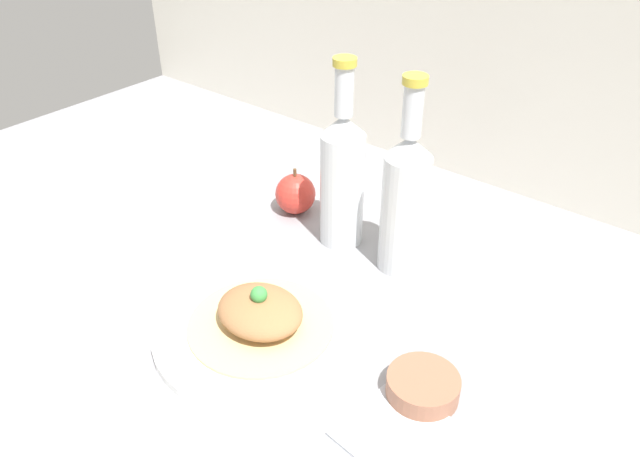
{
  "coord_description": "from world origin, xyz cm",
  "views": [
    {
      "loc": [
        50.65,
        -52.12,
        60.16
      ],
      "look_at": [
        3.9,
        5.9,
        11.03
      ],
      "focal_mm": 35.0,
      "sensor_mm": 36.0,
      "label": 1
    }
  ],
  "objects_px": {
    "plated_food": "(260,314)",
    "apple": "(295,194)",
    "cider_bottle_left": "(342,175)",
    "cider_bottle_right": "(405,199)",
    "dipping_bowl": "(423,387)",
    "plate": "(261,328)"
  },
  "relations": [
    {
      "from": "plate",
      "to": "cider_bottle_left",
      "type": "height_order",
      "value": "cider_bottle_left"
    },
    {
      "from": "cider_bottle_left",
      "to": "cider_bottle_right",
      "type": "relative_size",
      "value": 1.0
    },
    {
      "from": "apple",
      "to": "dipping_bowl",
      "type": "xyz_separation_m",
      "value": [
        0.41,
        -0.23,
        -0.02
      ]
    },
    {
      "from": "plated_food",
      "to": "cider_bottle_right",
      "type": "relative_size",
      "value": 0.65
    },
    {
      "from": "plated_food",
      "to": "cider_bottle_right",
      "type": "distance_m",
      "value": 0.28
    },
    {
      "from": "plate",
      "to": "apple",
      "type": "distance_m",
      "value": 0.33
    },
    {
      "from": "cider_bottle_left",
      "to": "cider_bottle_right",
      "type": "height_order",
      "value": "same"
    },
    {
      "from": "plated_food",
      "to": "dipping_bowl",
      "type": "xyz_separation_m",
      "value": [
        0.23,
        0.04,
        -0.02
      ]
    },
    {
      "from": "cider_bottle_left",
      "to": "cider_bottle_right",
      "type": "bearing_deg",
      "value": 0.0
    },
    {
      "from": "apple",
      "to": "cider_bottle_right",
      "type": "bearing_deg",
      "value": -4.8
    },
    {
      "from": "cider_bottle_right",
      "to": "plate",
      "type": "bearing_deg",
      "value": -104.0
    },
    {
      "from": "plate",
      "to": "dipping_bowl",
      "type": "bearing_deg",
      "value": 10.52
    },
    {
      "from": "plate",
      "to": "cider_bottle_right",
      "type": "relative_size",
      "value": 0.95
    },
    {
      "from": "cider_bottle_left",
      "to": "apple",
      "type": "bearing_deg",
      "value": 170.49
    },
    {
      "from": "plated_food",
      "to": "apple",
      "type": "distance_m",
      "value": 0.33
    },
    {
      "from": "cider_bottle_right",
      "to": "dipping_bowl",
      "type": "relative_size",
      "value": 3.46
    },
    {
      "from": "cider_bottle_left",
      "to": "dipping_bowl",
      "type": "bearing_deg",
      "value": -36.33
    },
    {
      "from": "cider_bottle_left",
      "to": "plate",
      "type": "bearing_deg",
      "value": -77.89
    },
    {
      "from": "cider_bottle_left",
      "to": "cider_bottle_right",
      "type": "xyz_separation_m",
      "value": [
        0.12,
        0.0,
        0.0
      ]
    },
    {
      "from": "cider_bottle_left",
      "to": "apple",
      "type": "height_order",
      "value": "cider_bottle_left"
    },
    {
      "from": "plate",
      "to": "plated_food",
      "type": "distance_m",
      "value": 0.03
    },
    {
      "from": "plated_food",
      "to": "plate",
      "type": "bearing_deg",
      "value": -90.0
    }
  ]
}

